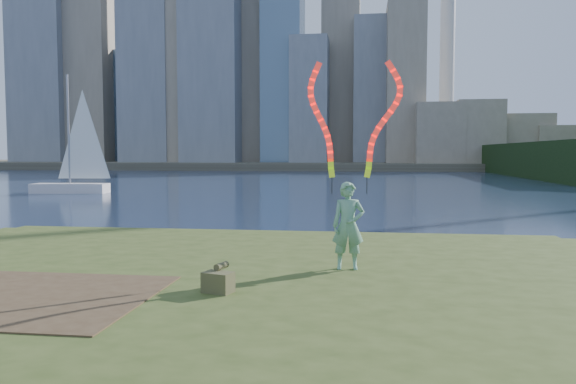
# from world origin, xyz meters

# --- Properties ---
(ground) EXTENTS (320.00, 320.00, 0.00)m
(ground) POSITION_xyz_m (0.00, 0.00, 0.00)
(ground) COLOR #19263F
(ground) RESTS_ON ground
(grassy_knoll) EXTENTS (20.00, 18.00, 0.80)m
(grassy_knoll) POSITION_xyz_m (0.00, -2.30, 0.34)
(grassy_knoll) COLOR #39491A
(grassy_knoll) RESTS_ON ground
(dirt_patch) EXTENTS (3.20, 3.00, 0.02)m
(dirt_patch) POSITION_xyz_m (-2.20, -3.20, 0.81)
(dirt_patch) COLOR #47331E
(dirt_patch) RESTS_ON grassy_knoll
(far_shore) EXTENTS (320.00, 40.00, 1.20)m
(far_shore) POSITION_xyz_m (0.00, 95.00, 0.60)
(far_shore) COLOR #474234
(far_shore) RESTS_ON ground
(woman_with_ribbons) EXTENTS (2.00, 0.41, 3.92)m
(woman_with_ribbons) POSITION_xyz_m (2.08, -0.62, 2.23)
(woman_with_ribbons) COLOR #217F4F
(woman_with_ribbons) RESTS_ON grassy_knoll
(canvas_bag) EXTENTS (0.48, 0.54, 0.40)m
(canvas_bag) POSITION_xyz_m (0.25, -2.55, 0.96)
(canvas_bag) COLOR #464227
(canvas_bag) RESTS_ON grassy_knoll
(sailboat) EXTENTS (5.53, 2.20, 8.31)m
(sailboat) POSITION_xyz_m (-17.86, 26.58, 1.43)
(sailboat) COLOR silver
(sailboat) RESTS_ON ground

